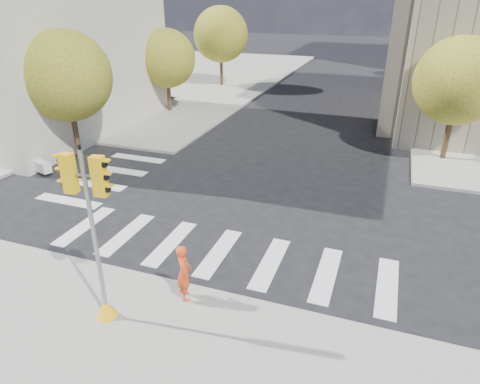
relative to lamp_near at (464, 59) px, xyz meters
name	(u,v)px	position (x,y,z in m)	size (l,w,h in m)	color
ground	(241,226)	(-8.00, -14.00, -4.58)	(160.00, 160.00, 0.00)	black
sidewalk_far_left	(144,76)	(-28.00, 12.00, -4.50)	(28.00, 40.00, 0.15)	gray
tree_lw_near	(66,76)	(-18.50, -10.00, -0.38)	(4.40, 4.40, 6.41)	#382616
tree_lw_mid	(166,59)	(-18.50, 0.00, -0.82)	(4.00, 4.00, 5.77)	#382616
tree_lw_far	(221,35)	(-18.50, 10.00, -0.04)	(4.80, 4.80, 6.95)	#382616
tree_re_near	(459,81)	(-0.50, -4.00, -0.53)	(4.20, 4.20, 6.16)	#382616
tree_re_mid	(443,47)	(-0.50, 8.00, -0.23)	(4.60, 4.60, 6.66)	#382616
tree_re_far	(434,39)	(-0.50, 20.00, -0.71)	(4.00, 4.00, 5.88)	#382616
lamp_near	(464,59)	(0.00, 0.00, 0.00)	(0.35, 0.18, 8.11)	black
lamp_far	(445,37)	(0.00, 14.00, 0.00)	(0.35, 0.18, 8.11)	black
traffic_signal	(97,251)	(-9.63, -19.99, -2.41)	(1.08, 0.56, 4.75)	yellow
photographer	(184,272)	(-8.02, -18.60, -3.59)	(0.61, 0.40, 1.68)	#E84615
planter_wall	(16,155)	(-21.00, -11.75, -4.18)	(6.00, 0.40, 0.50)	silver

